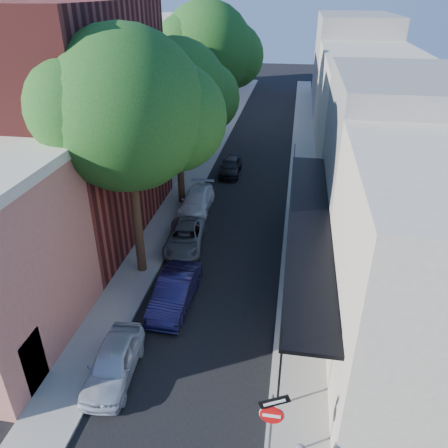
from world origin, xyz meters
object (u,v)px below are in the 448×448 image
at_px(parked_car_a, 113,362).
at_px(oak_mid, 184,93).
at_px(sign_post, 272,418).
at_px(oak_near, 138,112).
at_px(parked_car_d, 197,201).
at_px(parked_car_e, 230,166).
at_px(parked_car_b, 175,292).
at_px(oak_far, 213,52).
at_px(parked_car_c, 185,238).

bearing_deg(parked_car_a, oak_mid, 89.43).
distance_m(sign_post, oak_near, 12.77).
xyz_separation_m(parked_car_d, parked_car_e, (1.18, 6.31, -0.00)).
relative_size(parked_car_b, parked_car_e, 1.14).
xyz_separation_m(oak_mid, parked_car_d, (0.82, -1.04, -6.42)).
bearing_deg(sign_post, oak_near, 125.09).
distance_m(sign_post, parked_car_e, 23.03).
bearing_deg(parked_car_b, oak_near, 127.96).
bearing_deg(oak_far, oak_near, -90.04).
bearing_deg(parked_car_a, parked_car_d, 86.25).
relative_size(oak_far, parked_car_d, 2.72).
xyz_separation_m(oak_near, parked_car_b, (1.87, -2.53, -7.18)).
bearing_deg(parked_car_b, parked_car_c, 100.14).
bearing_deg(parked_car_d, parked_car_a, -91.04).
height_order(oak_mid, parked_car_d, oak_mid).
bearing_deg(sign_post, parked_car_a, 157.00).
distance_m(oak_near, parked_car_b, 7.84).
distance_m(oak_far, parked_car_b, 21.04).
xyz_separation_m(sign_post, parked_car_d, (-5.76, 16.21, -1.40)).
bearing_deg(parked_car_d, oak_far, 93.27).
bearing_deg(oak_near, oak_far, 89.96).
distance_m(oak_near, parked_car_d, 10.05).
distance_m(parked_car_b, parked_car_d, 9.53).
bearing_deg(parked_car_d, parked_car_c, -86.51).
xyz_separation_m(sign_post, oak_near, (-6.53, 9.29, 5.84)).
relative_size(oak_near, parked_car_a, 3.01).
bearing_deg(oak_mid, oak_far, 89.59).
bearing_deg(oak_near, parked_car_a, -83.60).
xyz_separation_m(parked_car_a, parked_car_c, (0.37, 9.17, -0.06)).
height_order(sign_post, oak_far, oak_far).
height_order(oak_far, parked_car_c, oak_far).
xyz_separation_m(sign_post, parked_car_c, (-5.39, 11.61, -1.45)).
distance_m(oak_mid, oak_far, 9.12).
relative_size(oak_near, oak_mid, 1.12).
bearing_deg(oak_mid, parked_car_b, -79.61).
height_order(oak_mid, oak_far, oak_far).
height_order(parked_car_a, parked_car_c, parked_car_a).
xyz_separation_m(parked_car_a, parked_car_b, (1.11, 4.31, 0.05)).
xyz_separation_m(parked_car_a, parked_car_d, (0.00, 13.77, -0.01)).
bearing_deg(oak_mid, parked_car_a, -86.84).
xyz_separation_m(oak_far, parked_car_e, (1.93, -3.77, -7.63)).
bearing_deg(parked_car_c, parked_car_e, 80.01).
distance_m(oak_near, parked_car_e, 15.22).
xyz_separation_m(oak_mid, parked_car_c, (1.19, -5.64, -6.47)).
bearing_deg(parked_car_d, oak_mid, 127.22).
relative_size(parked_car_c, parked_car_d, 0.97).
bearing_deg(oak_far, oak_mid, -90.41).
xyz_separation_m(oak_near, oak_mid, (-0.05, 7.97, -0.82)).
bearing_deg(oak_near, parked_car_e, 81.64).
distance_m(parked_car_b, parked_car_c, 4.92).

